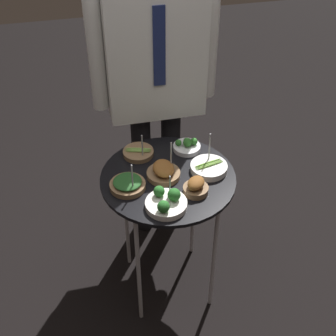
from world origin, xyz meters
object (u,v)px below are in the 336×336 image
at_px(bowl_roast_front_right, 196,187).
at_px(bowl_roast_front_center, 164,171).
at_px(waiter_figure, 155,67).
at_px(serving_cart, 168,187).
at_px(bowl_broccoli_mid_left, 166,202).
at_px(bowl_asparagus_near_rim, 138,152).
at_px(bowl_spinach_mid_right, 128,184).
at_px(bowl_broccoli_back_right, 187,146).
at_px(bowl_asparagus_center, 209,167).

height_order(bowl_roast_front_right, bowl_roast_front_center, bowl_roast_front_center).
bearing_deg(bowl_roast_front_center, waiter_figure, 82.65).
bearing_deg(waiter_figure, serving_cart, -94.86).
distance_m(bowl_roast_front_center, waiter_figure, 0.54).
xyz_separation_m(bowl_broccoli_mid_left, waiter_figure, (0.09, 0.65, 0.29)).
xyz_separation_m(bowl_roast_front_right, bowl_broccoli_mid_left, (-0.15, -0.06, -0.00)).
xyz_separation_m(bowl_roast_front_right, bowl_asparagus_near_rim, (-0.20, 0.32, -0.02)).
bearing_deg(bowl_spinach_mid_right, serving_cart, 10.30).
height_order(serving_cart, bowl_broccoli_back_right, bowl_broccoli_back_right).
xyz_separation_m(serving_cart, bowl_roast_front_right, (0.09, -0.13, 0.10)).
bearing_deg(bowl_asparagus_center, serving_cart, -179.17).
bearing_deg(bowl_roast_front_right, bowl_broccoli_mid_left, -157.10).
xyz_separation_m(bowl_roast_front_center, bowl_asparagus_center, (0.21, -0.00, -0.01)).
relative_size(bowl_broccoli_mid_left, bowl_spinach_mid_right, 1.12).
height_order(bowl_roast_front_center, bowl_asparagus_near_rim, bowl_roast_front_center).
relative_size(bowl_asparagus_center, bowl_asparagus_near_rim, 1.16).
relative_size(bowl_roast_front_right, bowl_asparagus_near_rim, 0.78).
bearing_deg(waiter_figure, bowl_spinach_mid_right, -115.01).
height_order(bowl_asparagus_near_rim, waiter_figure, waiter_figure).
xyz_separation_m(serving_cart, bowl_spinach_mid_right, (-0.19, -0.03, 0.09)).
height_order(bowl_roast_front_center, bowl_spinach_mid_right, bowl_roast_front_center).
relative_size(serving_cart, bowl_broccoli_back_right, 5.71).
xyz_separation_m(bowl_broccoli_back_right, bowl_asparagus_near_rim, (-0.24, 0.01, -0.01)).
xyz_separation_m(bowl_broccoli_back_right, bowl_asparagus_center, (0.06, -0.18, -0.00)).
bearing_deg(waiter_figure, bowl_broccoli_mid_left, -97.95).
distance_m(bowl_broccoli_mid_left, bowl_asparagus_center, 0.31).
bearing_deg(serving_cart, bowl_spinach_mid_right, -169.70).
distance_m(bowl_spinach_mid_right, waiter_figure, 0.62).
bearing_deg(bowl_roast_front_center, bowl_spinach_mid_right, -166.46).
height_order(serving_cart, bowl_broccoli_mid_left, bowl_broccoli_mid_left).
bearing_deg(waiter_figure, bowl_asparagus_center, -71.25).
bearing_deg(bowl_broccoli_back_right, waiter_figure, 109.54).
bearing_deg(bowl_asparagus_center, bowl_broccoli_mid_left, -141.54).
relative_size(bowl_spinach_mid_right, bowl_asparagus_center, 0.93).
bearing_deg(bowl_broccoli_back_right, bowl_roast_front_right, -97.96).
relative_size(serving_cart, bowl_asparagus_near_rim, 5.17).
distance_m(serving_cart, bowl_asparagus_center, 0.21).
xyz_separation_m(serving_cart, bowl_roast_front_center, (-0.02, 0.01, 0.09)).
xyz_separation_m(bowl_roast_front_right, bowl_roast_front_center, (-0.11, 0.14, -0.00)).
xyz_separation_m(bowl_roast_front_center, bowl_broccoli_mid_left, (-0.03, -0.20, -0.00)).
bearing_deg(bowl_asparagus_near_rim, bowl_roast_front_right, -58.74).
xyz_separation_m(bowl_broccoli_mid_left, bowl_asparagus_center, (0.24, 0.19, -0.01)).
distance_m(bowl_spinach_mid_right, bowl_asparagus_center, 0.39).
bearing_deg(bowl_asparagus_near_rim, bowl_spinach_mid_right, -111.47).
bearing_deg(waiter_figure, bowl_broccoli_back_right, -70.46).
bearing_deg(bowl_asparagus_center, bowl_broccoli_back_right, 107.53).
xyz_separation_m(bowl_broccoli_back_right, bowl_broccoli_mid_left, (-0.19, -0.37, 0.01)).
height_order(bowl_broccoli_back_right, bowl_roast_front_center, bowl_roast_front_center).
relative_size(bowl_roast_front_right, bowl_roast_front_center, 0.67).
distance_m(serving_cart, bowl_roast_front_center, 0.10).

